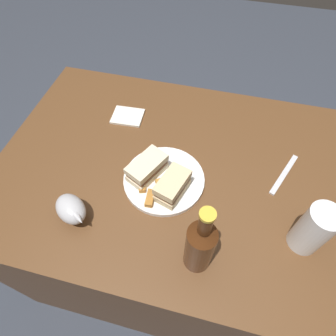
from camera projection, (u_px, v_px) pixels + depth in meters
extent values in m
plane|color=#333842|center=(170.00, 249.00, 1.53)|extent=(6.00, 6.00, 0.00)
cube|color=brown|center=(171.00, 218.00, 1.22)|extent=(1.14, 0.82, 0.76)
cylinder|color=white|center=(164.00, 179.00, 0.87)|extent=(0.25, 0.25, 0.01)
cube|color=beige|center=(147.00, 172.00, 0.87)|extent=(0.12, 0.14, 0.02)
cube|color=brown|center=(147.00, 168.00, 0.85)|extent=(0.11, 0.13, 0.02)
cube|color=beige|center=(147.00, 164.00, 0.84)|extent=(0.12, 0.14, 0.02)
cube|color=beige|center=(172.00, 189.00, 0.83)|extent=(0.10, 0.13, 0.02)
cube|color=brown|center=(172.00, 186.00, 0.82)|extent=(0.09, 0.12, 0.01)
cube|color=beige|center=(173.00, 182.00, 0.80)|extent=(0.10, 0.13, 0.02)
cube|color=#AD702D|center=(142.00, 187.00, 0.84)|extent=(0.03, 0.04, 0.01)
cube|color=#AD702D|center=(150.00, 198.00, 0.82)|extent=(0.03, 0.05, 0.02)
cube|color=gold|center=(164.00, 192.00, 0.83)|extent=(0.04, 0.05, 0.02)
cube|color=#B77F33|center=(161.00, 186.00, 0.84)|extent=(0.04, 0.05, 0.01)
cylinder|color=white|center=(314.00, 229.00, 0.70)|extent=(0.08, 0.08, 0.16)
cylinder|color=gold|center=(308.00, 235.00, 0.73)|extent=(0.07, 0.07, 0.09)
cylinder|color=#B7B7BC|center=(74.00, 215.00, 0.80)|extent=(0.04, 0.04, 0.02)
ellipsoid|color=#B7B7BC|center=(71.00, 209.00, 0.77)|extent=(0.13, 0.12, 0.06)
ellipsoid|color=#381E0F|center=(70.00, 208.00, 0.77)|extent=(0.10, 0.10, 0.02)
cone|color=#B7B7BC|center=(79.00, 219.00, 0.74)|extent=(0.04, 0.04, 0.02)
cylinder|color=#47230F|center=(199.00, 248.00, 0.67)|extent=(0.07, 0.07, 0.16)
cone|color=#47230F|center=(203.00, 232.00, 0.60)|extent=(0.07, 0.07, 0.02)
cylinder|color=#47230F|center=(206.00, 223.00, 0.56)|extent=(0.03, 0.03, 0.07)
cylinder|color=gold|center=(208.00, 215.00, 0.53)|extent=(0.03, 0.03, 0.01)
cube|color=silver|center=(128.00, 116.00, 1.04)|extent=(0.12, 0.10, 0.01)
cube|color=silver|center=(284.00, 174.00, 0.89)|extent=(0.09, 0.17, 0.01)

